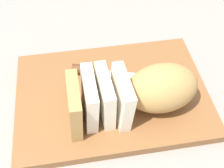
% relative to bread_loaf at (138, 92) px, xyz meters
% --- Properties ---
extents(ground_plane, '(3.00, 3.00, 0.00)m').
position_rel_bread_loaf_xyz_m(ground_plane, '(0.05, -0.05, -0.08)').
color(ground_plane, gray).
extents(cutting_board, '(0.46, 0.33, 0.02)m').
position_rel_bread_loaf_xyz_m(cutting_board, '(0.05, -0.05, -0.07)').
color(cutting_board, brown).
rests_on(cutting_board, ground_plane).
extents(bread_loaf, '(0.29, 0.14, 0.11)m').
position_rel_bread_loaf_xyz_m(bread_loaf, '(0.00, 0.00, 0.00)').
color(bread_loaf, tan).
rests_on(bread_loaf, cutting_board).
extents(bread_knife, '(0.28, 0.08, 0.02)m').
position_rel_bread_loaf_xyz_m(bread_knife, '(0.08, -0.11, -0.04)').
color(bread_knife, silver).
rests_on(bread_knife, cutting_board).
extents(crumb_near_knife, '(0.00, 0.00, 0.00)m').
position_rel_bread_loaf_xyz_m(crumb_near_knife, '(0.09, -0.09, -0.05)').
color(crumb_near_knife, '#996633').
rests_on(crumb_near_knife, cutting_board).
extents(crumb_near_loaf, '(0.00, 0.00, 0.00)m').
position_rel_bread_loaf_xyz_m(crumb_near_loaf, '(0.04, -0.08, -0.05)').
color(crumb_near_loaf, '#996633').
rests_on(crumb_near_loaf, cutting_board).
extents(crumb_stray_left, '(0.00, 0.00, 0.00)m').
position_rel_bread_loaf_xyz_m(crumb_stray_left, '(0.08, -0.04, -0.05)').
color(crumb_stray_left, '#996633').
rests_on(crumb_stray_left, cutting_board).
extents(crumb_stray_right, '(0.00, 0.00, 0.00)m').
position_rel_bread_loaf_xyz_m(crumb_stray_right, '(0.08, -0.03, -0.05)').
color(crumb_stray_right, '#996633').
rests_on(crumb_stray_right, cutting_board).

